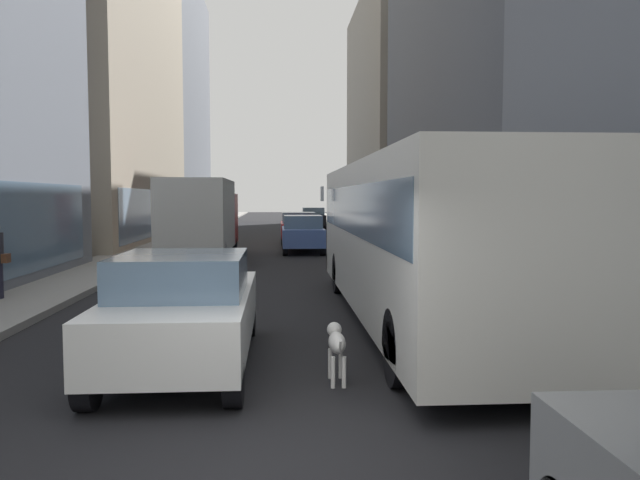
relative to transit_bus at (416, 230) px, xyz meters
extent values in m
plane|color=black|center=(-2.80, 28.48, -1.78)|extent=(120.00, 120.00, 0.00)
cube|color=gray|center=(-8.50, 28.48, -1.70)|extent=(2.40, 110.00, 0.15)
cube|color=gray|center=(2.90, 28.48, -1.70)|extent=(2.40, 110.00, 0.15)
cube|color=slate|center=(-9.11, 22.00, -0.18)|extent=(0.08, 16.85, 2.40)
cube|color=slate|center=(-14.70, 41.50, 8.42)|extent=(10.76, 17.61, 20.39)
cube|color=slate|center=(-9.34, 41.50, -0.18)|extent=(0.08, 15.85, 2.40)
cube|color=#4C515B|center=(9.10, 17.79, 7.82)|extent=(8.89, 23.34, 19.19)
cube|color=slate|center=(4.67, 17.79, -0.18)|extent=(0.08, 21.00, 2.40)
cube|color=gray|center=(9.10, 41.93, 8.06)|extent=(9.22, 20.88, 19.68)
cube|color=slate|center=(4.51, 41.93, -0.18)|extent=(0.08, 18.79, 2.40)
cube|color=silver|center=(0.00, -0.01, -0.10)|extent=(2.55, 11.50, 2.75)
cube|color=slate|center=(0.00, -0.01, 0.39)|extent=(2.57, 11.04, 0.90)
cube|color=black|center=(0.00, 5.69, -1.23)|extent=(2.55, 0.16, 0.44)
cylinder|color=black|center=(-1.12, 3.54, -1.28)|extent=(0.30, 1.00, 1.00)
cylinder|color=black|center=(1.13, 3.54, -1.28)|extent=(0.30, 1.00, 1.00)
cylinder|color=black|center=(-1.12, -4.16, -1.28)|extent=(0.30, 1.00, 1.00)
cylinder|color=black|center=(1.13, -4.16, -1.28)|extent=(0.30, 1.00, 1.00)
cube|color=silver|center=(-1.45, 5.14, 0.72)|extent=(0.08, 0.24, 0.40)
cube|color=black|center=(0.00, 35.30, -1.08)|extent=(1.75, 3.92, 0.75)
cube|color=slate|center=(0.00, 35.11, -0.43)|extent=(1.61, 1.76, 0.55)
cylinder|color=black|center=(-0.77, 36.85, -1.46)|extent=(0.22, 0.64, 0.64)
cylinder|color=black|center=(0.77, 36.85, -1.46)|extent=(0.22, 0.64, 0.64)
cylinder|color=black|center=(-0.77, 33.76, -1.46)|extent=(0.22, 0.64, 0.64)
cylinder|color=black|center=(0.77, 33.76, -1.46)|extent=(0.22, 0.64, 0.64)
cube|color=#4C6BB7|center=(-1.60, 15.11, -1.08)|extent=(1.77, 4.01, 0.75)
cube|color=slate|center=(-1.60, 14.91, -0.43)|extent=(1.63, 1.80, 0.55)
cylinder|color=black|center=(-2.37, 16.70, -1.46)|extent=(0.22, 0.64, 0.64)
cylinder|color=black|center=(-0.83, 16.70, -1.46)|extent=(0.22, 0.64, 0.64)
cylinder|color=black|center=(-2.37, 13.52, -1.46)|extent=(0.22, 0.64, 0.64)
cylinder|color=black|center=(-0.83, 13.52, -1.46)|extent=(0.22, 0.64, 0.64)
cube|color=silver|center=(-4.00, -2.94, -1.08)|extent=(1.86, 4.52, 0.75)
cube|color=slate|center=(-4.00, -3.17, -0.43)|extent=(1.71, 2.04, 0.55)
cylinder|color=black|center=(-4.82, -1.10, -1.46)|extent=(0.22, 0.64, 0.64)
cylinder|color=black|center=(-3.18, -1.10, -1.46)|extent=(0.22, 0.64, 0.64)
cylinder|color=black|center=(-4.82, -4.79, -1.46)|extent=(0.22, 0.64, 0.64)
cylinder|color=black|center=(-3.18, -4.79, -1.46)|extent=(0.22, 0.64, 0.64)
cube|color=red|center=(-1.60, 20.74, -1.08)|extent=(1.82, 4.18, 0.75)
cube|color=slate|center=(-1.60, 20.53, -0.43)|extent=(1.68, 1.88, 0.55)
cylinder|color=black|center=(-2.40, 22.42, -1.46)|extent=(0.22, 0.64, 0.64)
cylinder|color=black|center=(-0.80, 22.42, -1.46)|extent=(0.22, 0.64, 0.64)
cylinder|color=black|center=(-2.40, 19.07, -1.46)|extent=(0.22, 0.64, 0.64)
cylinder|color=black|center=(-0.80, 19.07, -1.46)|extent=(0.22, 0.64, 0.64)
cube|color=#A51919|center=(-5.60, 14.92, -0.28)|extent=(2.30, 2.00, 2.10)
cube|color=silver|center=(-5.60, 11.17, -0.03)|extent=(2.30, 5.50, 2.60)
cylinder|color=black|center=(-6.61, 14.92, -1.33)|extent=(0.28, 0.90, 0.90)
cylinder|color=black|center=(-4.59, 14.92, -1.33)|extent=(0.28, 0.90, 0.90)
cylinder|color=black|center=(-6.61, 9.42, -1.33)|extent=(0.28, 0.90, 0.90)
cylinder|color=black|center=(-4.59, 9.42, -1.33)|extent=(0.28, 0.90, 0.90)
ellipsoid|color=white|center=(-1.91, -3.96, -1.25)|extent=(0.22, 0.60, 0.26)
sphere|color=white|center=(-1.91, -3.58, -1.16)|extent=(0.20, 0.20, 0.20)
sphere|color=black|center=(-1.97, -3.56, -1.14)|extent=(0.07, 0.07, 0.07)
sphere|color=black|center=(-1.85, -3.56, -1.14)|extent=(0.07, 0.07, 0.07)
cylinder|color=white|center=(-1.91, -4.36, -1.20)|extent=(0.03, 0.16, 0.19)
cylinder|color=white|center=(-1.98, -3.75, -1.58)|extent=(0.06, 0.06, 0.40)
cylinder|color=white|center=(-1.84, -3.75, -1.58)|extent=(0.06, 0.06, 0.40)
cylinder|color=white|center=(-1.98, -4.17, -1.58)|extent=(0.06, 0.06, 0.40)
cylinder|color=white|center=(-1.84, -4.17, -1.58)|extent=(0.06, 0.06, 0.40)
sphere|color=black|center=(-1.86, -3.86, -1.21)|extent=(0.04, 0.04, 0.04)
sphere|color=black|center=(-1.97, -4.04, -1.23)|extent=(0.04, 0.04, 0.04)
sphere|color=black|center=(-1.89, -4.14, -1.19)|extent=(0.04, 0.04, 0.04)
cube|color=#59331E|center=(-8.71, 2.32, -0.73)|extent=(0.12, 0.24, 0.20)
camera|label=1|loc=(-2.66, -11.77, 0.63)|focal=34.63mm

